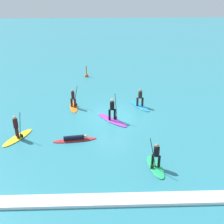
{
  "coord_description": "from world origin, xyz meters",
  "views": [
    {
      "loc": [
        -0.72,
        -21.37,
        10.8
      ],
      "look_at": [
        0.0,
        0.0,
        0.5
      ],
      "focal_mm": 46.16,
      "sensor_mm": 36.0,
      "label": 1
    }
  ],
  "objects_px": {
    "surfer_on_blue_board": "(140,102)",
    "marker_buoy": "(86,75)",
    "surfer_on_green_board": "(156,162)",
    "surfer_on_red_board": "(75,139)",
    "surfer_on_yellow_board": "(17,133)",
    "surfer_on_purple_board": "(112,115)",
    "surfer_on_orange_board": "(73,102)"
  },
  "relations": [
    {
      "from": "surfer_on_green_board",
      "to": "marker_buoy",
      "type": "height_order",
      "value": "surfer_on_green_board"
    },
    {
      "from": "surfer_on_green_board",
      "to": "surfer_on_purple_board",
      "type": "bearing_deg",
      "value": -168.72
    },
    {
      "from": "surfer_on_blue_board",
      "to": "surfer_on_red_board",
      "type": "bearing_deg",
      "value": 108.5
    },
    {
      "from": "surfer_on_yellow_board",
      "to": "marker_buoy",
      "type": "height_order",
      "value": "surfer_on_yellow_board"
    },
    {
      "from": "surfer_on_orange_board",
      "to": "marker_buoy",
      "type": "xyz_separation_m",
      "value": [
        0.76,
        8.52,
        -0.28
      ]
    },
    {
      "from": "surfer_on_green_board",
      "to": "marker_buoy",
      "type": "bearing_deg",
      "value": -173.65
    },
    {
      "from": "surfer_on_red_board",
      "to": "marker_buoy",
      "type": "distance_m",
      "value": 14.22
    },
    {
      "from": "surfer_on_green_board",
      "to": "surfer_on_blue_board",
      "type": "relative_size",
      "value": 0.95
    },
    {
      "from": "surfer_on_green_board",
      "to": "surfer_on_blue_board",
      "type": "bearing_deg",
      "value": 169.5
    },
    {
      "from": "surfer_on_red_board",
      "to": "marker_buoy",
      "type": "height_order",
      "value": "marker_buoy"
    },
    {
      "from": "surfer_on_red_board",
      "to": "marker_buoy",
      "type": "bearing_deg",
      "value": 81.31
    },
    {
      "from": "surfer_on_purple_board",
      "to": "surfer_on_green_board",
      "type": "xyz_separation_m",
      "value": [
        2.44,
        -6.38,
        -0.03
      ]
    },
    {
      "from": "surfer_on_red_board",
      "to": "surfer_on_purple_board",
      "type": "bearing_deg",
      "value": 39.33
    },
    {
      "from": "surfer_on_red_board",
      "to": "surfer_on_orange_board",
      "type": "distance_m",
      "value": 5.73
    },
    {
      "from": "surfer_on_yellow_board",
      "to": "surfer_on_green_board",
      "type": "relative_size",
      "value": 1.13
    },
    {
      "from": "marker_buoy",
      "to": "surfer_on_yellow_board",
      "type": "bearing_deg",
      "value": -107.61
    },
    {
      "from": "surfer_on_purple_board",
      "to": "surfer_on_blue_board",
      "type": "relative_size",
      "value": 1.09
    },
    {
      "from": "surfer_on_purple_board",
      "to": "surfer_on_blue_board",
      "type": "bearing_deg",
      "value": 94.15
    },
    {
      "from": "surfer_on_blue_board",
      "to": "surfer_on_green_board",
      "type": "bearing_deg",
      "value": 151.06
    },
    {
      "from": "surfer_on_purple_board",
      "to": "surfer_on_green_board",
      "type": "relative_size",
      "value": 1.15
    },
    {
      "from": "surfer_on_red_board",
      "to": "surfer_on_yellow_board",
      "type": "bearing_deg",
      "value": 165.48
    },
    {
      "from": "surfer_on_red_board",
      "to": "surfer_on_orange_board",
      "type": "relative_size",
      "value": 1.28
    },
    {
      "from": "surfer_on_orange_board",
      "to": "surfer_on_green_board",
      "type": "bearing_deg",
      "value": -156.27
    },
    {
      "from": "surfer_on_green_board",
      "to": "surfer_on_red_board",
      "type": "bearing_deg",
      "value": -132.4
    },
    {
      "from": "surfer_on_orange_board",
      "to": "surfer_on_blue_board",
      "type": "xyz_separation_m",
      "value": [
        5.93,
        -0.02,
        -0.04
      ]
    },
    {
      "from": "surfer_on_blue_board",
      "to": "marker_buoy",
      "type": "relative_size",
      "value": 1.95
    },
    {
      "from": "surfer_on_purple_board",
      "to": "surfer_on_green_board",
      "type": "height_order",
      "value": "surfer_on_purple_board"
    },
    {
      "from": "marker_buoy",
      "to": "surfer_on_orange_board",
      "type": "bearing_deg",
      "value": -95.07
    },
    {
      "from": "surfer_on_blue_board",
      "to": "marker_buoy",
      "type": "bearing_deg",
      "value": 3.09
    },
    {
      "from": "surfer_on_orange_board",
      "to": "surfer_on_yellow_board",
      "type": "bearing_deg",
      "value": 136.41
    },
    {
      "from": "surfer_on_orange_board",
      "to": "marker_buoy",
      "type": "relative_size",
      "value": 1.8
    },
    {
      "from": "surfer_on_red_board",
      "to": "surfer_on_blue_board",
      "type": "height_order",
      "value": "surfer_on_blue_board"
    }
  ]
}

